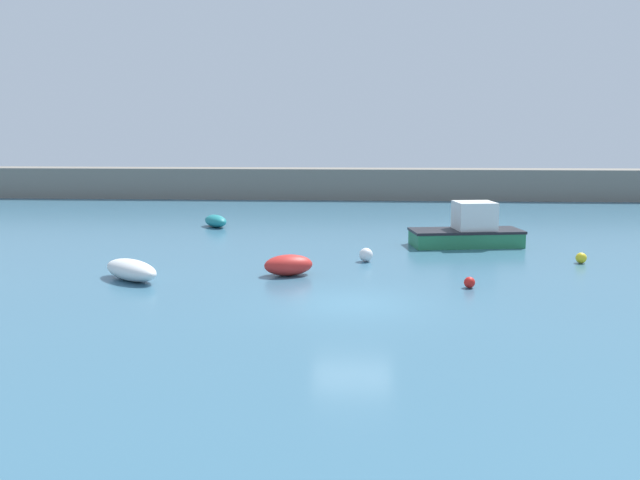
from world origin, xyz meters
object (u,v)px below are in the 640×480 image
mooring_buoy_yellow (581,258)px  rowboat_blue_near (131,270)px  motorboat_grey_hull (469,231)px  fishing_dinghy_green (216,221)px  mooring_buoy_white (366,255)px  dinghy_near_pier (288,265)px  mooring_buoy_red (469,282)px

mooring_buoy_yellow → rowboat_blue_near: bearing=-166.0°
motorboat_grey_hull → mooring_buoy_yellow: size_ratio=12.18×
fishing_dinghy_green → mooring_buoy_white: size_ratio=3.86×
dinghy_near_pier → rowboat_blue_near: bearing=171.2°
rowboat_blue_near → mooring_buoy_red: bearing=38.9°
fishing_dinghy_green → dinghy_near_pier: dinghy_near_pier is taller
fishing_dinghy_green → mooring_buoy_white: 12.88m
motorboat_grey_hull → mooring_buoy_white: size_ratio=9.44×
motorboat_grey_hull → mooring_buoy_yellow: (3.98, -4.07, -0.50)m
rowboat_blue_near → mooring_buoy_yellow: bearing=55.4°
mooring_buoy_red → dinghy_near_pier: bearing=165.0°
dinghy_near_pier → mooring_buoy_yellow: dinghy_near_pier is taller
dinghy_near_pier → mooring_buoy_red: dinghy_near_pier is taller
mooring_buoy_white → mooring_buoy_red: mooring_buoy_white is taller
rowboat_blue_near → motorboat_grey_hull: bearing=73.6°
mooring_buoy_white → mooring_buoy_red: (3.57, -4.66, -0.09)m
dinghy_near_pier → motorboat_grey_hull: motorboat_grey_hull is taller
mooring_buoy_white → motorboat_grey_hull: bearing=41.5°
mooring_buoy_white → fishing_dinghy_green: bearing=130.3°
motorboat_grey_hull → mooring_buoy_red: motorboat_grey_hull is taller
motorboat_grey_hull → mooring_buoy_red: bearing=73.0°
mooring_buoy_yellow → mooring_buoy_white: bearing=-178.8°
fishing_dinghy_green → mooring_buoy_white: fishing_dinghy_green is taller
fishing_dinghy_green → mooring_buoy_yellow: 19.64m
mooring_buoy_yellow → fishing_dinghy_green: bearing=150.6°
rowboat_blue_near → mooring_buoy_yellow: (17.29, 4.33, -0.16)m
motorboat_grey_hull → mooring_buoy_white: 6.43m
motorboat_grey_hull → mooring_buoy_white: bearing=32.4°
rowboat_blue_near → motorboat_grey_hull: motorboat_grey_hull is taller
mooring_buoy_yellow → dinghy_near_pier: bearing=-165.1°
fishing_dinghy_green → mooring_buoy_yellow: size_ratio=4.98×
fishing_dinghy_green → motorboat_grey_hull: 14.27m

